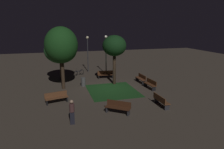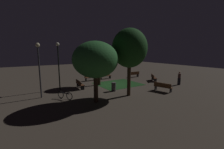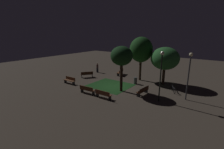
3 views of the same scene
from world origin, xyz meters
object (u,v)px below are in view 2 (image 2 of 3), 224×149
object	(u,v)px
bench_by_lamp	(163,87)
tree_left_canopy	(129,48)
lamp_post_near_wall	(39,61)
bench_path_side	(105,76)
bench_near_trees	(153,77)
bicycle	(65,95)
tree_near_wall	(95,60)
tree_right_canopy	(99,51)
trash_bin	(114,87)
bench_lawn_edge	(134,74)
lamp_post_path_center	(58,58)
bench_corner	(80,84)
bench_front_left	(91,77)
pedestrian	(179,78)

from	to	relation	value
bench_by_lamp	tree_left_canopy	distance (m)	5.39
lamp_post_near_wall	bench_path_side	bearing A→B (deg)	-153.06
tree_left_canopy	bench_near_trees	bearing A→B (deg)	-154.27
bicycle	tree_near_wall	bearing A→B (deg)	131.84
tree_left_canopy	tree_right_canopy	size ratio (longest dim) A/B	1.17
tree_left_canopy	trash_bin	size ratio (longest dim) A/B	6.70
tree_left_canopy	bench_path_side	bearing A→B (deg)	-105.49
bench_lawn_edge	tree_left_canopy	xyz separation A→B (m)	(6.70, 6.94, 3.77)
tree_right_canopy	bicycle	world-z (taller)	tree_right_canopy
bench_near_trees	trash_bin	xyz separation A→B (m)	(7.38, 1.40, -0.03)
bench_by_lamp	tree_right_canopy	xyz separation A→B (m)	(4.02, -6.03, 3.50)
tree_right_canopy	bicycle	size ratio (longest dim) A/B	3.54
bench_path_side	bench_near_trees	world-z (taller)	same
bench_by_lamp	lamp_post_path_center	size ratio (longest dim) A/B	0.38
bench_corner	lamp_post_path_center	xyz separation A→B (m)	(1.95, -0.59, 2.80)
bench_corner	bench_lawn_edge	world-z (taller)	same
tree_left_canopy	lamp_post_path_center	bearing A→B (deg)	-49.24
bench_by_lamp	bicycle	size ratio (longest dim) A/B	1.29
bench_corner	tree_near_wall	distance (m)	5.73
bench_front_left	tree_left_canopy	bearing A→B (deg)	89.76
bench_corner	tree_left_canopy	distance (m)	6.83
bench_front_left	bench_near_trees	world-z (taller)	same
trash_bin	tree_right_canopy	bearing A→B (deg)	-91.50
bench_near_trees	tree_right_canopy	xyz separation A→B (m)	(7.29, -1.88, 3.50)
tree_near_wall	trash_bin	distance (m)	4.62
tree_left_canopy	lamp_post_path_center	xyz separation A→B (m)	(4.77, -5.54, -0.97)
bench_near_trees	lamp_post_near_wall	xyz separation A→B (m)	(13.87, -0.19, 2.70)
tree_near_wall	pedestrian	size ratio (longest dim) A/B	2.98
tree_near_wall	trash_bin	bearing A→B (deg)	-146.50
pedestrian	lamp_post_near_wall	bearing A→B (deg)	-13.31
bench_path_side	bench_near_trees	distance (m)	6.78
tree_right_canopy	lamp_post_near_wall	xyz separation A→B (m)	(6.58, 1.68, -0.81)
bench_lawn_edge	tree_near_wall	distance (m)	12.51
tree_near_wall	tree_right_canopy	size ratio (longest dim) A/B	0.94
bench_by_lamp	pedestrian	xyz separation A→B (m)	(-4.05, -0.88, 0.37)
bench_front_left	bench_lawn_edge	bearing A→B (deg)	169.14
bench_lawn_edge	bench_by_lamp	distance (m)	8.23
bench_near_trees	bench_front_left	bearing A→B (deg)	-34.49
lamp_post_path_center	lamp_post_near_wall	bearing A→B (deg)	43.53
bench_near_trees	bicycle	world-z (taller)	bicycle
bench_front_left	lamp_post_path_center	world-z (taller)	lamp_post_path_center
bench_front_left	trash_bin	distance (m)	6.23
bench_path_side	tree_left_canopy	bearing A→B (deg)	74.51
bench_near_trees	tree_near_wall	bearing A→B (deg)	18.06
lamp_post_near_wall	trash_bin	bearing A→B (deg)	166.18
tree_near_wall	lamp_post_path_center	xyz separation A→B (m)	(1.46, -5.52, -0.08)
bench_lawn_edge	tree_near_wall	bearing A→B (deg)	34.65
tree_near_wall	bicycle	xyz separation A→B (m)	(1.87, -2.09, -3.02)
bicycle	pedestrian	distance (m)	13.18
bench_near_trees	bench_lawn_edge	world-z (taller)	same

